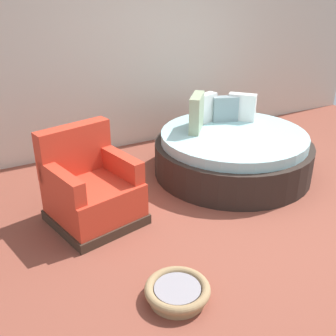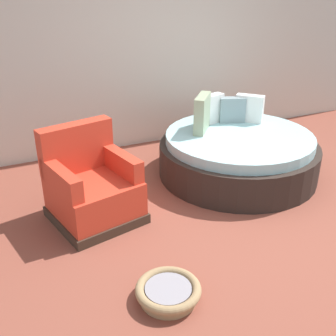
% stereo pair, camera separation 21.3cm
% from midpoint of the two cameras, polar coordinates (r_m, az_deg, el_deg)
% --- Properties ---
extents(ground_plane, '(8.00, 8.00, 0.02)m').
position_cam_midpoint_polar(ground_plane, '(4.36, 10.99, -6.69)').
color(ground_plane, brown).
extents(back_wall, '(8.00, 0.12, 2.99)m').
position_cam_midpoint_polar(back_wall, '(5.81, -1.72, 17.74)').
color(back_wall, beige).
rests_on(back_wall, ground_plane).
extents(round_daybed, '(1.93, 1.93, 0.97)m').
position_cam_midpoint_polar(round_daybed, '(5.13, 10.77, 1.99)').
color(round_daybed, '#2D231E').
rests_on(round_daybed, ground_plane).
extents(red_armchair, '(0.95, 0.95, 0.94)m').
position_cam_midpoint_polar(red_armchair, '(4.16, -9.14, -2.83)').
color(red_armchair, '#38281E').
rests_on(red_armchair, ground_plane).
extents(pet_basket, '(0.51, 0.51, 0.13)m').
position_cam_midpoint_polar(pet_basket, '(3.28, 1.97, -16.82)').
color(pet_basket, '#9E7F56').
rests_on(pet_basket, ground_plane).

